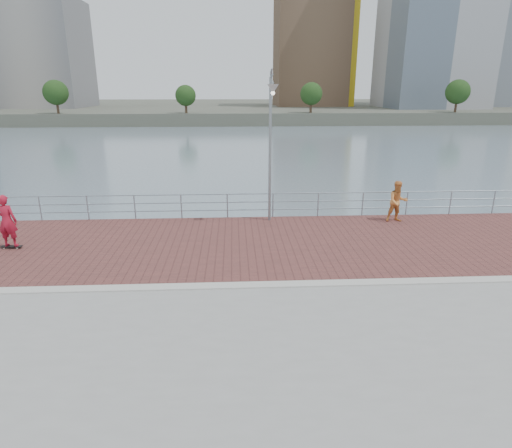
{
  "coord_description": "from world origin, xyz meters",
  "views": [
    {
      "loc": [
        -0.71,
        -11.53,
        5.69
      ],
      "look_at": [
        0.0,
        2.0,
        1.3
      ],
      "focal_mm": 30.0,
      "sensor_mm": 36.0,
      "label": 1
    }
  ],
  "objects_px": {
    "skateboarder": "(7,221)",
    "street_lamp": "(271,122)",
    "guardrail": "(250,203)",
    "bystander": "(398,202)"
  },
  "relations": [
    {
      "from": "guardrail",
      "to": "bystander",
      "type": "relative_size",
      "value": 21.8
    },
    {
      "from": "skateboarder",
      "to": "street_lamp",
      "type": "bearing_deg",
      "value": -162.17
    },
    {
      "from": "guardrail",
      "to": "street_lamp",
      "type": "bearing_deg",
      "value": -48.68
    },
    {
      "from": "street_lamp",
      "to": "skateboarder",
      "type": "bearing_deg",
      "value": -165.49
    },
    {
      "from": "guardrail",
      "to": "skateboarder",
      "type": "height_order",
      "value": "skateboarder"
    },
    {
      "from": "bystander",
      "to": "guardrail",
      "type": "bearing_deg",
      "value": 170.29
    },
    {
      "from": "street_lamp",
      "to": "bystander",
      "type": "xyz_separation_m",
      "value": [
        5.53,
        -0.03,
        -3.39
      ]
    },
    {
      "from": "guardrail",
      "to": "skateboarder",
      "type": "bearing_deg",
      "value": -158.74
    },
    {
      "from": "guardrail",
      "to": "street_lamp",
      "type": "xyz_separation_m",
      "value": [
        0.83,
        -0.94,
        3.62
      ]
    },
    {
      "from": "street_lamp",
      "to": "skateboarder",
      "type": "xyz_separation_m",
      "value": [
        -9.72,
        -2.52,
        -3.24
      ]
    }
  ]
}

